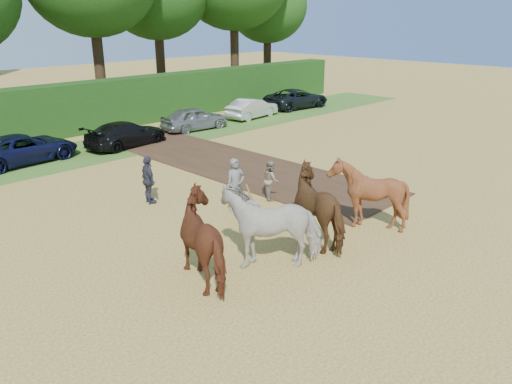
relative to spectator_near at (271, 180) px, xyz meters
The scene contains 8 objects.
ground 2.53m from the spectator_near, 73.80° to the right, with size 120.00×120.00×0.00m, color gold.
earth_strip 5.22m from the spectator_near, 65.13° to the left, with size 4.50×17.00×0.05m, color #472D1C.
grass_verge 11.73m from the spectator_near, 86.71° to the left, with size 50.00×5.00×0.03m, color #38601E.
hedgerow 16.22m from the spectator_near, 87.62° to the left, with size 46.00×1.60×3.00m, color #14380F.
spectator_near is the anchor object (origin of this frame).
spectator_far 4.66m from the spectator_near, 140.48° to the left, with size 1.08×0.45×1.85m, color #2A2B39.
plough_team 4.50m from the spectator_near, 127.33° to the right, with size 8.18×5.80×2.37m.
parked_cars 11.89m from the spectator_near, 80.69° to the left, with size 36.19×3.81×1.47m.
Camera 1 is at (-14.15, -10.12, 6.80)m, focal length 35.00 mm.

